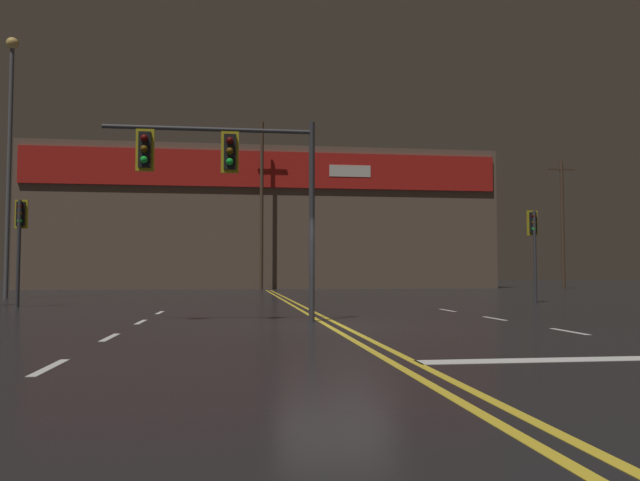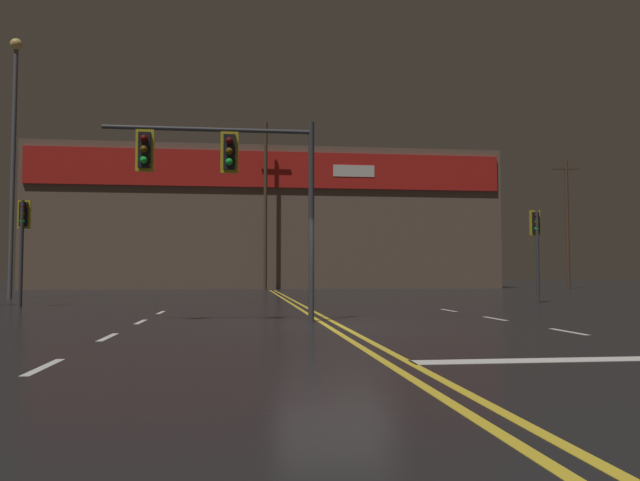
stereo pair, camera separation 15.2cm
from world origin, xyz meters
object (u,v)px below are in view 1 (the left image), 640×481
(traffic_signal_corner_northeast, at_px, (533,235))
(streetlight_near_right, at_px, (10,136))
(traffic_signal_corner_northwest, at_px, (20,228))
(traffic_signal_median, at_px, (224,167))

(traffic_signal_corner_northeast, relative_size, streetlight_near_right, 0.30)
(traffic_signal_corner_northeast, xyz_separation_m, streetlight_near_right, (-22.20, 7.12, 4.87))
(traffic_signal_corner_northeast, bearing_deg, traffic_signal_corner_northwest, -177.84)
(traffic_signal_median, bearing_deg, traffic_signal_corner_northeast, 35.39)
(traffic_signal_median, height_order, traffic_signal_corner_northwest, traffic_signal_median)
(streetlight_near_right, bearing_deg, traffic_signal_corner_northwest, -68.11)
(streetlight_near_right, bearing_deg, traffic_signal_median, -56.67)
(traffic_signal_corner_northeast, height_order, streetlight_near_right, streetlight_near_right)
(traffic_signal_corner_northwest, relative_size, streetlight_near_right, 0.30)
(traffic_signal_corner_northwest, bearing_deg, traffic_signal_median, -47.52)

